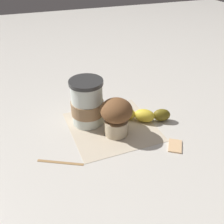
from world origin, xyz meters
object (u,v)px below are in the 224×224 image
Objects in this scene: banana at (144,115)px; sugar_packet at (175,145)px; coffee_cup at (87,103)px; muffin at (118,115)px.

banana reaches higher than sugar_packet.
sugar_packet is (0.18, -0.18, -0.06)m from coffee_cup.
muffin is 0.72× the size of banana.
sugar_packet is at bearing -79.97° from banana.
muffin is 0.10m from banana.
coffee_cup reaches higher than muffin.
muffin reaches higher than sugar_packet.
coffee_cup is 0.26m from sugar_packet.
sugar_packet is (0.12, -0.10, -0.06)m from muffin.
coffee_cup reaches higher than sugar_packet.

